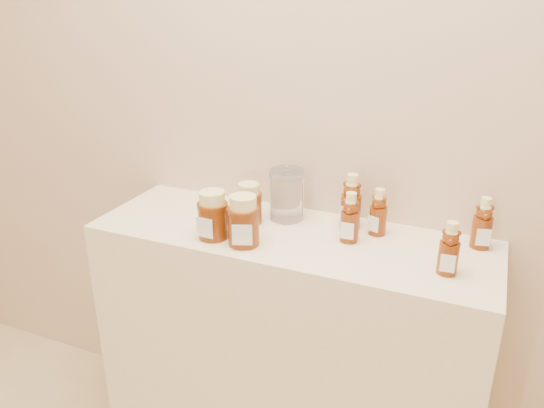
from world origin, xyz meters
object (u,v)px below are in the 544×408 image
at_px(bear_bottle_back_left, 351,198).
at_px(display_table, 288,357).
at_px(glass_canister, 287,193).
at_px(bear_bottle_front_left, 350,214).
at_px(honey_jar_left, 213,215).

bearing_deg(bear_bottle_back_left, display_table, -140.34).
height_order(display_table, glass_canister, glass_canister).
relative_size(display_table, bear_bottle_back_left, 6.25).
distance_m(bear_bottle_back_left, bear_bottle_front_left, 0.10).
relative_size(bear_bottle_back_left, glass_canister, 1.10).
xyz_separation_m(honey_jar_left, glass_canister, (0.15, 0.21, 0.02)).
relative_size(honey_jar_left, glass_canister, 0.82).
xyz_separation_m(bear_bottle_back_left, glass_canister, (-0.20, -0.02, -0.01)).
distance_m(bear_bottle_front_left, glass_canister, 0.24).
xyz_separation_m(bear_bottle_front_left, honey_jar_left, (-0.37, -0.13, -0.01)).
distance_m(display_table, glass_canister, 0.55).
bearing_deg(glass_canister, bear_bottle_back_left, 4.36).
height_order(display_table, bear_bottle_back_left, bear_bottle_back_left).
xyz_separation_m(bear_bottle_front_left, glass_canister, (-0.22, 0.08, 0.00)).
bearing_deg(display_table, bear_bottle_back_left, 38.02).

